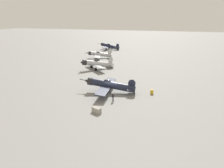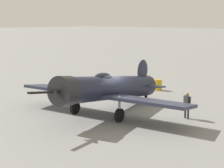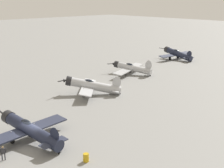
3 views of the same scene
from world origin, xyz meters
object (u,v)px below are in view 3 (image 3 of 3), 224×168
ground_crew_mechanic (3,152)px  fuel_drum (86,158)px  airplane_mid_apron (91,86)px  airplane_outer_stand (177,54)px  airplane_foreground (29,129)px  airplane_far_line (131,68)px

ground_crew_mechanic → fuel_drum: (6.17, 6.10, -0.51)m
airplane_mid_apron → airplane_outer_stand: airplane_mid_apron is taller
airplane_foreground → airplane_mid_apron: airplane_mid_apron is taller
airplane_foreground → ground_crew_mechanic: airplane_foreground is taller
airplane_far_line → fuel_drum: 40.72m
airplane_outer_stand → fuel_drum: airplane_outer_stand is taller
airplane_mid_apron → fuel_drum: (18.43, -16.23, -1.14)m
airplane_mid_apron → airplane_far_line: bearing=-115.2°
airplane_foreground → airplane_mid_apron: size_ratio=1.22×
airplane_mid_apron → ground_crew_mechanic: 25.48m
ground_crew_mechanic → airplane_foreground: bearing=141.6°
ground_crew_mechanic → fuel_drum: ground_crew_mechanic is taller
airplane_foreground → fuel_drum: (8.37, 1.75, -1.14)m
airplane_far_line → ground_crew_mechanic: (18.21, -38.70, -0.46)m
airplane_mid_apron → airplane_outer_stand: size_ratio=0.81×
airplane_foreground → airplane_mid_apron: (-10.06, 17.98, -0.00)m
airplane_outer_stand → fuel_drum: size_ratio=13.24×
airplane_outer_stand → fuel_drum: (27.85, -54.38, -1.16)m
fuel_drum → airplane_far_line: bearing=126.8°
airplane_mid_apron → airplane_far_line: 17.42m
airplane_mid_apron → airplane_far_line: airplane_far_line is taller
airplane_far_line → ground_crew_mechanic: 42.77m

